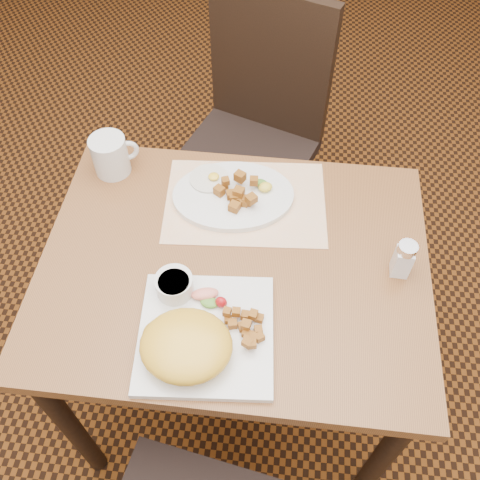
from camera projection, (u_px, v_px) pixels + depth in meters
name	position (u px, v px, depth m)	size (l,w,h in m)	color
ground	(236.00, 385.00, 1.84)	(8.00, 8.00, 0.00)	black
table	(234.00, 287.00, 1.32)	(0.90, 0.70, 0.75)	brown
chair_far	(254.00, 127.00, 1.83)	(0.54, 0.55, 0.97)	black
placemat	(245.00, 202.00, 1.34)	(0.40, 0.28, 0.00)	white
plate_square	(206.00, 334.00, 1.12)	(0.28, 0.28, 0.02)	silver
plate_oval	(233.00, 196.00, 1.34)	(0.30, 0.23, 0.02)	silver
hollandaise_mound	(185.00, 346.00, 1.06)	(0.19, 0.17, 0.07)	yellow
ramekin	(174.00, 285.00, 1.15)	(0.08, 0.08, 0.05)	silver
garnish_sq	(210.00, 298.00, 1.15)	(0.09, 0.06, 0.03)	#387223
fried_egg	(210.00, 178.00, 1.36)	(0.10, 0.10, 0.02)	white
garnish_ov	(264.00, 186.00, 1.34)	(0.06, 0.06, 0.02)	#387223
salt_shaker	(403.00, 259.00, 1.18)	(0.04, 0.04, 0.10)	white
coffee_mug	(111.00, 155.00, 1.37)	(0.12, 0.09, 0.11)	silver
home_fries_sq	(246.00, 327.00, 1.10)	(0.09, 0.09, 0.03)	#A05E19
home_fries_ov	(237.00, 193.00, 1.32)	(0.11, 0.11, 0.04)	#A05E19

